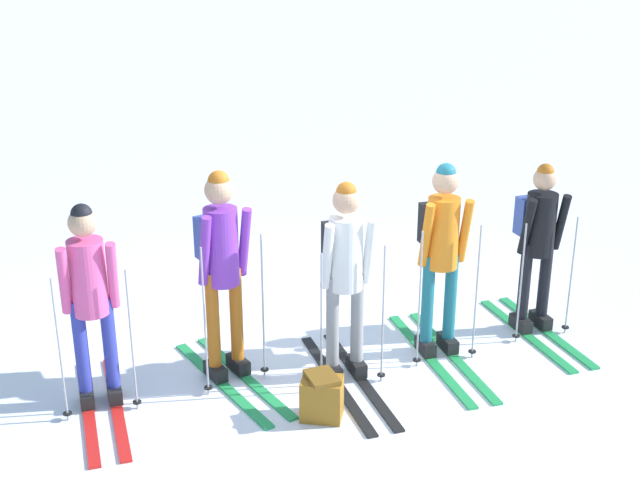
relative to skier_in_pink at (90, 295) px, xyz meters
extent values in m
plane|color=white|center=(2.02, -0.03, -0.96)|extent=(400.00, 400.00, 0.00)
cube|color=red|center=(0.10, -0.12, -0.95)|extent=(0.17, 1.60, 0.02)
cube|color=red|center=(-0.12, -0.11, -0.95)|extent=(0.17, 1.60, 0.02)
cube|color=black|center=(0.11, -0.02, -0.88)|extent=(0.12, 0.27, 0.12)
cylinder|color=#2D389E|center=(0.11, -0.02, -0.44)|extent=(0.11, 0.11, 0.81)
cube|color=black|center=(-0.11, -0.01, -0.88)|extent=(0.12, 0.27, 0.12)
cylinder|color=#2D389E|center=(-0.11, -0.01, -0.44)|extent=(0.11, 0.11, 0.81)
cylinder|color=#E55193|center=(0.00, -0.01, 0.15)|extent=(0.28, 0.28, 0.61)
sphere|color=tan|center=(0.00, -0.01, 0.60)|extent=(0.22, 0.22, 0.22)
sphere|color=black|center=(0.00, -0.01, 0.66)|extent=(0.16, 0.16, 0.16)
cylinder|color=#E55193|center=(0.18, -0.08, 0.17)|extent=(0.09, 0.20, 0.58)
cylinder|color=#E55193|center=(-0.18, -0.06, 0.17)|extent=(0.09, 0.20, 0.58)
cylinder|color=#A5A5AD|center=(0.26, -0.21, -0.36)|extent=(0.02, 0.02, 1.22)
cylinder|color=black|center=(0.26, -0.21, -0.90)|extent=(0.07, 0.07, 0.01)
cylinder|color=#A5A5AD|center=(-0.28, -0.18, -0.36)|extent=(0.02, 0.02, 1.22)
cylinder|color=black|center=(-0.28, -0.18, -0.90)|extent=(0.07, 0.07, 0.01)
cube|color=#384C99|center=(0.01, 0.16, 0.18)|extent=(0.27, 0.17, 0.36)
cube|color=green|center=(1.20, -0.03, -0.95)|extent=(0.45, 1.61, 0.02)
cube|color=green|center=(0.99, -0.08, -0.95)|extent=(0.45, 1.61, 0.02)
cube|color=black|center=(1.18, 0.07, -0.88)|extent=(0.17, 0.28, 0.12)
cylinder|color=#B76019|center=(1.18, 0.07, -0.41)|extent=(0.11, 0.11, 0.87)
cube|color=black|center=(0.97, 0.02, -0.88)|extent=(0.17, 0.28, 0.12)
cylinder|color=#B76019|center=(0.97, 0.02, -0.41)|extent=(0.11, 0.11, 0.87)
cylinder|color=purple|center=(1.07, 0.04, 0.24)|extent=(0.28, 0.28, 0.66)
sphere|color=tan|center=(1.07, 0.04, 0.72)|extent=(0.24, 0.24, 0.24)
sphere|color=#B76019|center=(1.07, 0.04, 0.79)|extent=(0.18, 0.18, 0.18)
cylinder|color=purple|center=(1.26, 0.03, 0.26)|extent=(0.12, 0.22, 0.62)
cylinder|color=purple|center=(0.91, -0.05, 0.26)|extent=(0.12, 0.22, 0.62)
cylinder|color=#A5A5AD|center=(1.38, -0.07, -0.31)|extent=(0.02, 0.02, 1.31)
cylinder|color=black|center=(1.38, -0.07, -0.90)|extent=(0.07, 0.07, 0.01)
cylinder|color=#A5A5AD|center=(0.85, -0.19, -0.31)|extent=(0.02, 0.02, 1.31)
cylinder|color=black|center=(0.85, -0.19, -0.90)|extent=(0.07, 0.07, 0.01)
cube|color=#384C99|center=(1.03, 0.21, 0.27)|extent=(0.29, 0.21, 0.36)
cube|color=black|center=(2.12, -0.42, -0.95)|extent=(0.16, 1.70, 0.02)
cube|color=black|center=(1.90, -0.42, -0.95)|extent=(0.16, 1.70, 0.02)
cube|color=black|center=(2.13, -0.32, -0.88)|extent=(0.12, 0.26, 0.12)
cylinder|color=gray|center=(2.13, -0.32, -0.43)|extent=(0.11, 0.11, 0.83)
cube|color=black|center=(1.91, -0.32, -0.88)|extent=(0.12, 0.26, 0.12)
cylinder|color=gray|center=(1.91, -0.32, -0.43)|extent=(0.11, 0.11, 0.83)
cylinder|color=white|center=(2.02, -0.32, 0.18)|extent=(0.28, 0.28, 0.62)
sphere|color=tan|center=(2.02, -0.32, 0.64)|extent=(0.22, 0.22, 0.22)
sphere|color=#B76019|center=(2.02, -0.32, 0.70)|extent=(0.17, 0.17, 0.17)
cylinder|color=white|center=(2.20, -0.39, 0.20)|extent=(0.09, 0.20, 0.59)
cylinder|color=white|center=(1.84, -0.37, 0.20)|extent=(0.09, 0.20, 0.59)
cylinder|color=#A5A5AD|center=(2.28, -0.51, -0.34)|extent=(0.02, 0.02, 1.25)
cylinder|color=black|center=(2.28, -0.51, -0.90)|extent=(0.07, 0.07, 0.01)
cylinder|color=#A5A5AD|center=(1.74, -0.49, -0.34)|extent=(0.02, 0.02, 1.25)
cylinder|color=black|center=(1.74, -0.49, -0.90)|extent=(0.07, 0.07, 0.01)
cube|color=black|center=(2.03, -0.15, 0.21)|extent=(0.27, 0.17, 0.36)
cube|color=green|center=(3.07, -0.33, -0.95)|extent=(0.21, 1.76, 0.02)
cube|color=green|center=(2.85, -0.32, -0.95)|extent=(0.21, 1.76, 0.02)
cube|color=black|center=(3.07, -0.23, -0.88)|extent=(0.13, 0.27, 0.12)
cylinder|color=#1E6B7A|center=(3.07, -0.23, -0.42)|extent=(0.11, 0.11, 0.85)
cube|color=black|center=(2.86, -0.22, -0.88)|extent=(0.13, 0.27, 0.12)
cylinder|color=#1E6B7A|center=(2.86, -0.22, -0.42)|extent=(0.11, 0.11, 0.85)
cylinder|color=orange|center=(2.96, -0.23, 0.20)|extent=(0.28, 0.28, 0.64)
sphere|color=tan|center=(2.96, -0.23, 0.67)|extent=(0.23, 0.23, 0.23)
sphere|color=#1E6B7A|center=(2.96, -0.23, 0.74)|extent=(0.17, 0.17, 0.17)
cylinder|color=orange|center=(3.14, -0.30, 0.22)|extent=(0.09, 0.21, 0.60)
cylinder|color=orange|center=(2.78, -0.27, 0.22)|extent=(0.09, 0.21, 0.60)
cylinder|color=#A5A5AD|center=(3.22, -0.42, -0.33)|extent=(0.02, 0.02, 1.27)
cylinder|color=black|center=(3.22, -0.42, -0.90)|extent=(0.07, 0.07, 0.01)
cylinder|color=#A5A5AD|center=(2.68, -0.39, -0.33)|extent=(0.02, 0.02, 1.27)
cylinder|color=black|center=(2.68, -0.39, -0.90)|extent=(0.07, 0.07, 0.01)
cube|color=black|center=(2.98, -0.06, 0.23)|extent=(0.27, 0.18, 0.36)
cube|color=green|center=(4.14, -0.24, -0.95)|extent=(0.14, 1.56, 0.02)
cube|color=green|center=(3.92, -0.23, -0.95)|extent=(0.14, 1.56, 0.02)
cube|color=black|center=(4.15, -0.14, -0.88)|extent=(0.12, 0.26, 0.12)
cylinder|color=black|center=(4.15, -0.14, -0.45)|extent=(0.11, 0.11, 0.78)
cube|color=black|center=(3.93, -0.13, -0.88)|extent=(0.12, 0.26, 0.12)
cylinder|color=black|center=(3.93, -0.13, -0.45)|extent=(0.11, 0.11, 0.78)
cylinder|color=black|center=(4.04, -0.13, 0.11)|extent=(0.28, 0.28, 0.59)
sphere|color=tan|center=(4.04, -0.13, 0.54)|extent=(0.21, 0.21, 0.21)
sphere|color=#B76019|center=(4.04, -0.13, 0.61)|extent=(0.16, 0.16, 0.16)
cylinder|color=black|center=(4.22, -0.20, 0.13)|extent=(0.09, 0.20, 0.56)
cylinder|color=black|center=(3.86, -0.19, 0.13)|extent=(0.09, 0.20, 0.56)
cylinder|color=#A5A5AD|center=(4.30, -0.32, -0.38)|extent=(0.02, 0.02, 1.18)
cylinder|color=black|center=(4.30, -0.32, -0.90)|extent=(0.07, 0.07, 0.01)
cylinder|color=#A5A5AD|center=(3.76, -0.30, -0.38)|extent=(0.02, 0.02, 1.18)
cylinder|color=black|center=(3.76, -0.30, -0.90)|extent=(0.07, 0.07, 0.01)
cube|color=#384C99|center=(4.04, 0.04, 0.14)|extent=(0.26, 0.17, 0.36)
cube|color=#99661E|center=(1.61, -0.85, -0.79)|extent=(0.40, 0.37, 0.34)
cube|color=brown|center=(1.61, -0.85, -0.60)|extent=(0.22, 0.28, 0.04)
camera|label=1|loc=(-0.42, -6.14, 2.69)|focal=46.69mm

